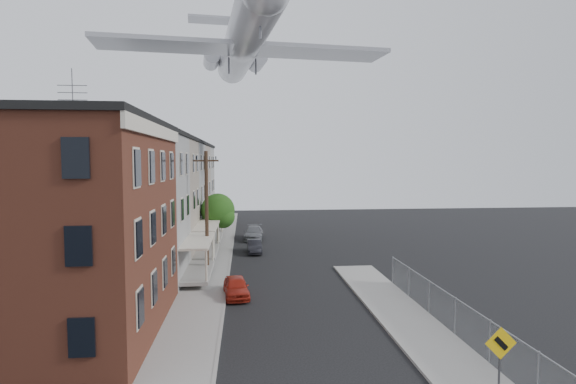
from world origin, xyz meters
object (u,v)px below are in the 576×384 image
at_px(car_near, 236,287).
at_px(airplane, 243,43).
at_px(utility_pole, 207,211).
at_px(car_far, 254,233).
at_px(street_tree, 219,212).
at_px(car_mid, 254,246).
at_px(warning_sign, 500,354).

height_order(car_near, airplane, airplane).
bearing_deg(utility_pole, car_far, 75.44).
relative_size(street_tree, airplane, 0.18).
xyz_separation_m(street_tree, car_mid, (3.27, -2.64, -2.87)).
distance_m(utility_pole, car_mid, 9.10).
bearing_deg(warning_sign, car_mid, 106.11).
bearing_deg(street_tree, airplane, -17.99).
bearing_deg(airplane, street_tree, 162.01).
relative_size(street_tree, car_near, 1.44).
distance_m(car_mid, airplane, 18.59).
distance_m(car_near, car_mid, 13.08).
height_order(warning_sign, car_mid, warning_sign).
bearing_deg(street_tree, warning_sign, -69.42).
height_order(car_mid, car_far, car_far).
relative_size(utility_pole, car_near, 2.49).
relative_size(warning_sign, airplane, 0.10).
xyz_separation_m(utility_pole, car_near, (2.20, -5.72, -4.06)).
height_order(warning_sign, utility_pole, utility_pole).
bearing_deg(utility_pole, car_near, -69.00).
bearing_deg(car_near, car_mid, 77.95).
relative_size(car_far, airplane, 0.16).
xyz_separation_m(warning_sign, car_far, (-7.53, 33.17, -1.20)).
xyz_separation_m(warning_sign, street_tree, (-10.87, 28.95, 1.57)).
bearing_deg(car_mid, car_near, -97.64).
xyz_separation_m(utility_pole, car_far, (3.67, 14.14, -3.99)).
bearing_deg(airplane, warning_sign, -73.16).
height_order(warning_sign, airplane, airplane).
bearing_deg(car_mid, street_tree, 139.68).
relative_size(car_mid, car_far, 0.75).
bearing_deg(street_tree, car_mid, -38.85).
distance_m(warning_sign, airplane, 34.09).
bearing_deg(car_near, airplane, 82.29).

